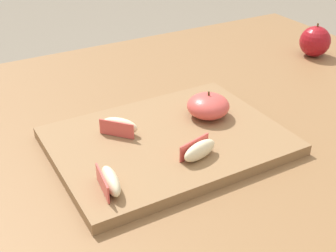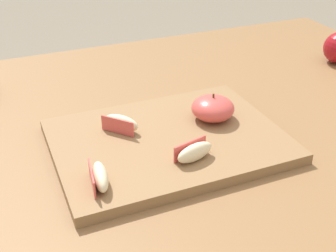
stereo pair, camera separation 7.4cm
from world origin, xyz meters
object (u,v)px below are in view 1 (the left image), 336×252
Objects in this scene: whole_apple_red_delicious at (315,41)px; apple_wedge_left at (199,150)px; apple_wedge_near_knife at (119,126)px; apple_half_skin_up at (208,106)px; apple_wedge_right at (110,181)px; cutting_board at (168,141)px.

apple_wedge_left is at bearing -152.75° from whole_apple_red_delicious.
apple_wedge_left is at bearing -58.91° from apple_wedge_near_knife.
apple_half_skin_up is 0.45m from whole_apple_red_delicious.
apple_wedge_right is 0.81× the size of whole_apple_red_delicious.
apple_wedge_left is (0.15, 0.00, 0.00)m from apple_wedge_right.
apple_wedge_left is (-0.09, -0.10, -0.01)m from apple_half_skin_up.
cutting_board is 4.97× the size of apple_half_skin_up.
whole_apple_red_delicious reaches higher than apple_wedge_near_knife.
cutting_board is 0.17m from apple_wedge_right.
apple_half_skin_up reaches higher than apple_wedge_right.
whole_apple_red_delicious reaches higher than apple_half_skin_up.
cutting_board is 0.08m from apple_wedge_left.
whole_apple_red_delicious is (0.52, 0.18, 0.03)m from cutting_board.
whole_apple_red_delicious is (0.51, 0.26, 0.00)m from apple_wedge_left.
cutting_board is 0.09m from apple_wedge_near_knife.
apple_wedge_right reaches higher than cutting_board.
apple_half_skin_up is at bearing 50.38° from apple_wedge_left.
apple_wedge_right is 0.15m from apple_wedge_left.
cutting_board is at bearing 97.49° from apple_wedge_left.
apple_half_skin_up is 0.92× the size of whole_apple_red_delicious.
whole_apple_red_delicious reaches higher than apple_wedge_right.
whole_apple_red_delicious is at bearing 22.03° from apple_wedge_right.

